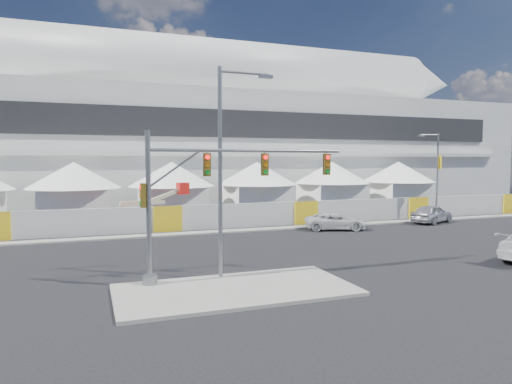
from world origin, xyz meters
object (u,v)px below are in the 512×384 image
object	(u,v)px
sedan_silver	(432,214)
lot_car_b	(462,205)
traffic_mast	(198,197)
streetlight_median	(225,157)
streetlight_curb	(436,170)
pickup_curb	(336,221)
boom_lift	(137,216)

from	to	relation	value
sedan_silver	lot_car_b	size ratio (longest dim) A/B	1.15
traffic_mast	streetlight_median	world-z (taller)	streetlight_median
lot_car_b	streetlight_median	size ratio (longest dim) A/B	0.43
sedan_silver	traffic_mast	xyz separation A→B (m)	(-24.04, -12.36, 3.12)
traffic_mast	streetlight_curb	size ratio (longest dim) A/B	1.20
streetlight_median	streetlight_curb	world-z (taller)	streetlight_median
streetlight_curb	streetlight_median	bearing A→B (deg)	-151.02
pickup_curb	traffic_mast	bearing A→B (deg)	149.11
lot_car_b	boom_lift	world-z (taller)	boom_lift
streetlight_median	boom_lift	bearing A→B (deg)	96.92
streetlight_median	boom_lift	size ratio (longest dim) A/B	1.33
sedan_silver	lot_car_b	xyz separation A→B (m)	(9.26, 5.86, -0.11)
streetlight_curb	pickup_curb	bearing A→B (deg)	-170.78
lot_car_b	pickup_curb	bearing A→B (deg)	109.66
traffic_mast	streetlight_median	xyz separation A→B (m)	(1.38, 0.26, 1.76)
boom_lift	streetlight_median	bearing A→B (deg)	-95.03
sedan_silver	streetlight_curb	bearing A→B (deg)	-70.98
sedan_silver	lot_car_b	world-z (taller)	sedan_silver
sedan_silver	pickup_curb	distance (m)	10.13
pickup_curb	boom_lift	bearing A→B (deg)	84.04
pickup_curb	streetlight_curb	world-z (taller)	streetlight_curb
lot_car_b	streetlight_median	xyz separation A→B (m)	(-31.92, -17.95, 4.99)
lot_car_b	boom_lift	bearing A→B (deg)	90.50
sedan_silver	streetlight_curb	distance (m)	4.31
traffic_mast	boom_lift	xyz separation A→B (m)	(-0.85, 18.61, -2.97)
lot_car_b	streetlight_median	distance (m)	36.96
sedan_silver	pickup_curb	bearing A→B (deg)	71.42
sedan_silver	streetlight_curb	world-z (taller)	streetlight_curb
sedan_silver	pickup_curb	xyz separation A→B (m)	(-10.11, -0.62, -0.14)
traffic_mast	pickup_curb	bearing A→B (deg)	40.12
traffic_mast	boom_lift	bearing A→B (deg)	92.61
lot_car_b	streetlight_curb	bearing A→B (deg)	121.66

